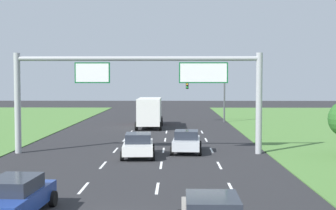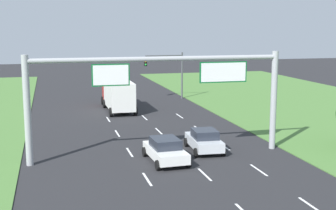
{
  "view_description": "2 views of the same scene",
  "coord_description": "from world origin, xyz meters",
  "px_view_note": "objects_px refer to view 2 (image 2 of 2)",
  "views": [
    {
      "loc": [
        2.58,
        -15.84,
        5.11
      ],
      "look_at": [
        2.1,
        16.78,
        3.37
      ],
      "focal_mm": 50.0,
      "sensor_mm": 36.0,
      "label": 1
    },
    {
      "loc": [
        -6.97,
        -13.37,
        8.74
      ],
      "look_at": [
        1.15,
        18.48,
        3.16
      ],
      "focal_mm": 50.0,
      "sensor_mm": 36.0,
      "label": 2
    }
  ],
  "objects_px": {
    "traffic_light_mast": "(167,67)",
    "sign_gantry": "(162,85)",
    "car_near_red": "(165,150)",
    "box_truck": "(118,94)",
    "car_far_ahead": "(204,140)"
  },
  "relations": [
    {
      "from": "car_far_ahead",
      "to": "box_truck",
      "type": "relative_size",
      "value": 0.48
    },
    {
      "from": "car_near_red",
      "to": "sign_gantry",
      "type": "height_order",
      "value": "sign_gantry"
    },
    {
      "from": "car_near_red",
      "to": "traffic_light_mast",
      "type": "bearing_deg",
      "value": 72.71
    },
    {
      "from": "car_near_red",
      "to": "traffic_light_mast",
      "type": "height_order",
      "value": "traffic_light_mast"
    },
    {
      "from": "car_far_ahead",
      "to": "car_near_red",
      "type": "bearing_deg",
      "value": -147.37
    },
    {
      "from": "car_near_red",
      "to": "car_far_ahead",
      "type": "bearing_deg",
      "value": 26.38
    },
    {
      "from": "box_truck",
      "to": "traffic_light_mast",
      "type": "bearing_deg",
      "value": 41.09
    },
    {
      "from": "car_near_red",
      "to": "car_far_ahead",
      "type": "relative_size",
      "value": 1.08
    },
    {
      "from": "car_far_ahead",
      "to": "box_truck",
      "type": "distance_m",
      "value": 18.08
    },
    {
      "from": "traffic_light_mast",
      "to": "sign_gantry",
      "type": "bearing_deg",
      "value": -104.77
    },
    {
      "from": "car_near_red",
      "to": "traffic_light_mast",
      "type": "distance_m",
      "value": 26.5
    },
    {
      "from": "box_truck",
      "to": "traffic_light_mast",
      "type": "distance_m",
      "value": 9.26
    },
    {
      "from": "car_near_red",
      "to": "box_truck",
      "type": "height_order",
      "value": "box_truck"
    },
    {
      "from": "car_near_red",
      "to": "box_truck",
      "type": "distance_m",
      "value": 19.57
    },
    {
      "from": "traffic_light_mast",
      "to": "box_truck",
      "type": "bearing_deg",
      "value": -138.58
    }
  ]
}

